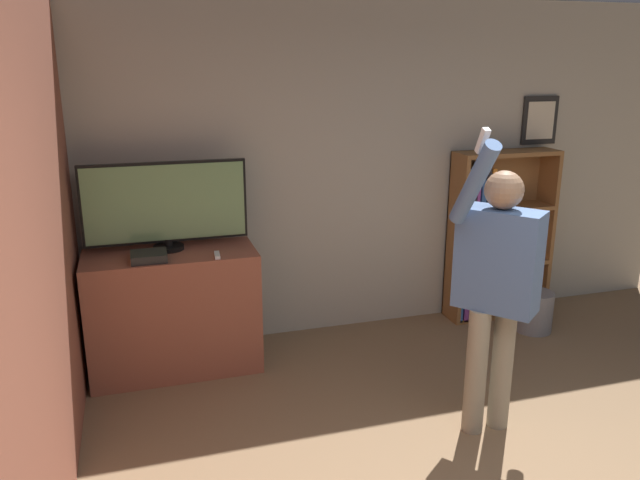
{
  "coord_description": "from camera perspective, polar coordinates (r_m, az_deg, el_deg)",
  "views": [
    {
      "loc": [
        -1.69,
        -1.64,
        2.24
      ],
      "look_at": [
        -0.59,
        1.98,
        1.13
      ],
      "focal_mm": 35.0,
      "sensor_mm": 36.0,
      "label": 1
    }
  ],
  "objects": [
    {
      "name": "wall_back",
      "position": [
        5.14,
        2.65,
        6.35
      ],
      "size": [
        6.24,
        0.09,
        2.7
      ],
      "color": "#B2AD9E",
      "rests_on": "ground_plane"
    },
    {
      "name": "wall_side_brick",
      "position": [
        3.34,
        -24.22,
        -0.56
      ],
      "size": [
        0.06,
        4.69,
        2.7
      ],
      "color": "#93513D",
      "rests_on": "ground_plane"
    },
    {
      "name": "tv_ledge",
      "position": [
        4.72,
        -13.22,
        -6.39
      ],
      "size": [
        1.21,
        0.55,
        0.9
      ],
      "color": "#93513D",
      "rests_on": "ground_plane"
    },
    {
      "name": "television",
      "position": [
        4.56,
        -13.93,
        3.16
      ],
      "size": [
        1.15,
        0.22,
        0.64
      ],
      "color": "black",
      "rests_on": "tv_ledge"
    },
    {
      "name": "game_console",
      "position": [
        4.42,
        -15.38,
        -1.46
      ],
      "size": [
        0.24,
        0.21,
        0.06
      ],
      "color": "black",
      "rests_on": "tv_ledge"
    },
    {
      "name": "remote_loose",
      "position": [
        4.41,
        -9.39,
        -1.37
      ],
      "size": [
        0.05,
        0.14,
        0.02
      ],
      "color": "white",
      "rests_on": "tv_ledge"
    },
    {
      "name": "bookshelf",
      "position": [
        5.65,
        15.19,
        0.24
      ],
      "size": [
        0.92,
        0.28,
        1.48
      ],
      "color": "brown",
      "rests_on": "ground_plane"
    },
    {
      "name": "person",
      "position": [
        3.8,
        15.89,
        -3.42
      ],
      "size": [
        0.61,
        0.56,
        1.9
      ],
      "rotation": [
        0.0,
        0.0,
        -0.89
      ],
      "color": "gray",
      "rests_on": "ground_plane"
    },
    {
      "name": "waste_bin",
      "position": [
        5.63,
        18.99,
        -6.18
      ],
      "size": [
        0.31,
        0.31,
        0.34
      ],
      "color": "gray",
      "rests_on": "ground_plane"
    }
  ]
}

